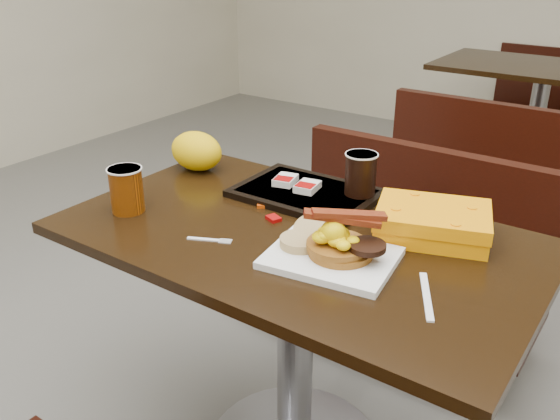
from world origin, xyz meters
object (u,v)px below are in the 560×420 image
Objects in this scene: hashbrown_sleeve_left at (285,180)px; platter at (331,258)px; table_far at (534,129)px; pancake_stack at (341,248)px; hashbrown_sleeve_right at (307,187)px; bench_far_n at (560,107)px; clamshell at (432,222)px; knife at (426,296)px; tray at (306,193)px; table_near at (295,353)px; bench_far_s at (499,164)px; fork at (203,239)px; coffee_cup_far at (361,174)px; coffee_cup_near at (127,190)px; paper_bag at (196,151)px; bench_near_n at (401,257)px.

platter is at bearing -55.25° from hashbrown_sleeve_left.
table_far is 2.70m from pancake_stack.
hashbrown_sleeve_right is (-0.25, 0.29, 0.02)m from platter.
bench_far_n is 3.66× the size of clamshell.
hashbrown_sleeve_right is (-0.27, 0.28, -0.00)m from pancake_stack.
tray is at bearing -148.85° from knife.
table_near is 6.52× the size of knife.
bench_far_s is 2.11m from fork.
coffee_cup_far is (0.03, -3.02, 0.47)m from bench_far_n.
knife is at bearing 4.13° from coffee_cup_near.
hashbrown_sleeve_right is at bearing -91.94° from bench_far_n.
bench_far_s and bench_far_n have the same top height.
bench_far_n is at bearing 92.76° from pancake_stack.
tray is at bearing -91.97° from bench_far_n.
tray reaches higher than knife.
paper_bag is (-0.80, 0.02, 0.02)m from clamshell.
bench_far_n is 6.71× the size of pancake_stack.
platter is 0.60m from coffee_cup_near.
bench_far_s is 8.10× the size of coffee_cup_near.
hashbrown_sleeve_right is 0.16m from coffee_cup_far.
bench_near_n is at bearing 62.30° from coffee_cup_near.
knife is at bearing -40.92° from hashbrown_sleeve_right.
paper_bag is (-0.51, -3.11, 0.45)m from bench_far_n.
hashbrown_sleeve_right is (-0.10, -2.39, 0.40)m from table_far.
pancake_stack is (0.16, -2.66, 0.41)m from table_far.
bench_far_s is 2.01m from pancake_stack.
tray reaches higher than table_near.
hashbrown_sleeve_right is at bearing -149.14° from knife.
bench_far_s is 3.66× the size of clamshell.
table_near is 8.05× the size of pancake_stack.
clamshell is at bearing -83.30° from table_far.
paper_bag is (-0.34, 0.36, 0.06)m from fork.
hashbrown_sleeve_left reaches higher than platter.
fork is 0.39m from hashbrown_sleeve_left.
hashbrown_sleeve_left is (-0.19, 0.22, 0.40)m from table_near.
coffee_cup_near is (-0.45, -3.45, 0.45)m from bench_far_n.
platter is 1.61× the size of paper_bag.
coffee_cup_near reaches higher than table_far.
bench_far_s is 12.99× the size of hashbrown_sleeve_left.
platter is at bearing -87.53° from bench_far_n.
platter is 0.32m from fork.
bench_near_n is at bearing 101.99° from pancake_stack.
bench_far_n is 3.51m from coffee_cup_near.
coffee_cup_far is at bearing -88.92° from bench_far_s.
coffee_cup_near is at bearing -117.70° from bench_near_n.
paper_bag is (-0.06, 0.35, 0.00)m from coffee_cup_near.
fork is 0.38m from tray.
hashbrown_sleeve_left is (-0.19, -3.08, 0.42)m from bench_far_n.
coffee_cup_far is (-0.11, 0.35, 0.07)m from platter.
fork is 0.49m from coffee_cup_far.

